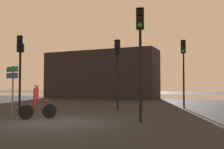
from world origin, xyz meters
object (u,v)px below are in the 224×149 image
(direction_sign_post, at_px, (12,81))
(cyclist, at_px, (37,101))
(traffic_light_far_right, at_px, (183,61))
(traffic_light_near_left, at_px, (20,59))
(distant_building, at_px, (100,75))
(traffic_light_center, at_px, (117,61))
(traffic_light_near_right, at_px, (140,43))

(direction_sign_post, distance_m, cyclist, 2.74)
(traffic_light_far_right, distance_m, direction_sign_post, 10.92)
(direction_sign_post, xyz_separation_m, cyclist, (2.41, -0.87, -0.97))
(traffic_light_far_right, relative_size, traffic_light_near_left, 1.10)
(distant_building, bearing_deg, cyclist, -72.13)
(traffic_light_near_left, xyz_separation_m, direction_sign_post, (-0.33, -0.20, -1.16))
(distant_building, bearing_deg, traffic_light_center, -59.02)
(traffic_light_center, distance_m, cyclist, 6.29)
(traffic_light_far_right, bearing_deg, direction_sign_post, 39.08)
(traffic_light_far_right, bearing_deg, traffic_light_near_right, 80.09)
(traffic_light_near_right, xyz_separation_m, traffic_light_near_left, (-6.81, 0.21, -0.37))
(distant_building, distance_m, traffic_light_center, 14.70)
(traffic_light_near_left, bearing_deg, traffic_light_near_right, 154.00)
(traffic_light_far_right, relative_size, direction_sign_post, 1.79)
(traffic_light_near_left, distance_m, cyclist, 3.16)
(traffic_light_center, bearing_deg, traffic_light_far_right, -112.42)
(traffic_light_near_right, relative_size, direction_sign_post, 1.85)
(traffic_light_far_right, height_order, cyclist, traffic_light_far_right)
(direction_sign_post, bearing_deg, distant_building, -64.58)
(direction_sign_post, relative_size, cyclist, 1.60)
(traffic_light_far_right, height_order, direction_sign_post, traffic_light_far_right)
(traffic_light_near_right, distance_m, traffic_light_near_left, 6.82)
(traffic_light_far_right, height_order, traffic_light_near_right, traffic_light_near_right)
(traffic_light_near_right, distance_m, cyclist, 5.42)
(distant_building, height_order, traffic_light_center, distant_building)
(direction_sign_post, bearing_deg, traffic_light_near_left, -134.91)
(distant_building, height_order, traffic_light_near_left, distant_building)
(cyclist, bearing_deg, distant_building, 150.05)
(cyclist, bearing_deg, direction_sign_post, -157.65)
(direction_sign_post, bearing_deg, cyclist, 174.30)
(traffic_light_near_left, height_order, direction_sign_post, traffic_light_near_left)
(distant_building, height_order, cyclist, distant_building)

